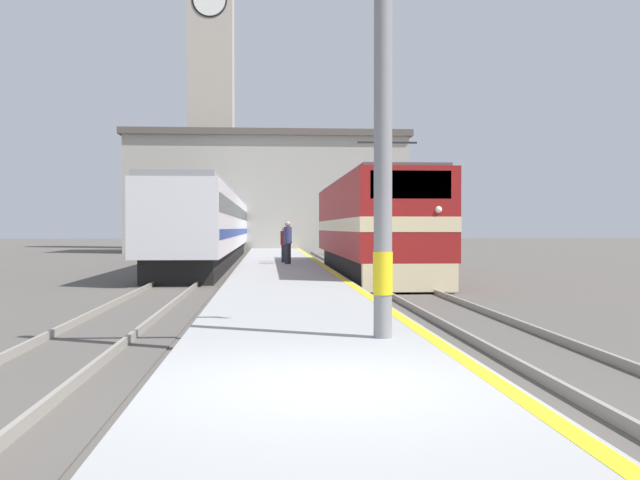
# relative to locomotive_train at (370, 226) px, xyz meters

# --- Properties ---
(ground_plane) EXTENTS (200.00, 200.00, 0.00)m
(ground_plane) POSITION_rel_locomotive_train_xyz_m (-3.45, 7.94, -1.98)
(ground_plane) COLOR #514C47
(platform) EXTENTS (3.62, 140.00, 0.39)m
(platform) POSITION_rel_locomotive_train_xyz_m (-3.45, 2.94, -1.79)
(platform) COLOR #999999
(platform) RESTS_ON ground
(rail_track_near) EXTENTS (2.84, 140.00, 0.16)m
(rail_track_near) POSITION_rel_locomotive_train_xyz_m (0.00, 2.94, -1.95)
(rail_track_near) COLOR #514C47
(rail_track_near) RESTS_ON ground
(rail_track_far) EXTENTS (2.83, 140.00, 0.16)m
(rail_track_far) POSITION_rel_locomotive_train_xyz_m (-7.06, 2.94, -1.95)
(rail_track_far) COLOR #514C47
(rail_track_far) RESTS_ON ground
(locomotive_train) EXTENTS (2.92, 16.97, 4.85)m
(locomotive_train) POSITION_rel_locomotive_train_xyz_m (0.00, 0.00, 0.00)
(locomotive_train) COLOR black
(locomotive_train) RESTS_ON ground
(passenger_train) EXTENTS (2.92, 41.14, 3.76)m
(passenger_train) POSITION_rel_locomotive_train_xyz_m (-7.06, 15.01, 0.05)
(passenger_train) COLOR black
(passenger_train) RESTS_ON ground
(catenary_mast) EXTENTS (2.76, 0.28, 8.20)m
(catenary_mast) POSITION_rel_locomotive_train_xyz_m (-2.36, -19.03, 2.50)
(catenary_mast) COLOR gray
(catenary_mast) RESTS_ON platform
(person_on_platform) EXTENTS (0.34, 0.34, 1.83)m
(person_on_platform) POSITION_rel_locomotive_train_xyz_m (-3.19, 2.49, -0.63)
(person_on_platform) COLOR #23232D
(person_on_platform) RESTS_ON platform
(second_waiting_passenger) EXTENTS (0.34, 0.34, 1.61)m
(second_waiting_passenger) POSITION_rel_locomotive_train_xyz_m (-3.31, 4.10, -0.76)
(second_waiting_passenger) COLOR #23232D
(second_waiting_passenger) RESTS_ON platform
(clock_tower) EXTENTS (5.10, 5.10, 28.98)m
(clock_tower) POSITION_rel_locomotive_train_xyz_m (-9.25, 40.78, 13.37)
(clock_tower) COLOR #ADA393
(clock_tower) RESTS_ON ground
(station_building) EXTENTS (22.06, 8.51, 9.38)m
(station_building) POSITION_rel_locomotive_train_xyz_m (-4.07, 30.77, 2.74)
(station_building) COLOR #A8A399
(station_building) RESTS_ON ground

